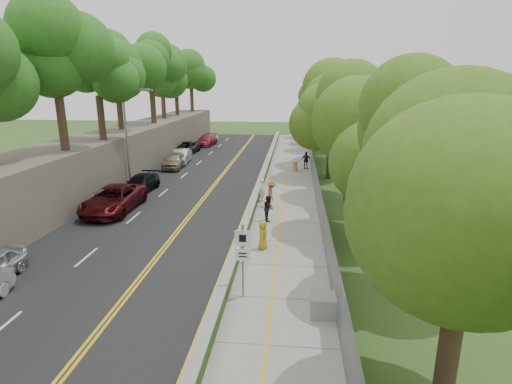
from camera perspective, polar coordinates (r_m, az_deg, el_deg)
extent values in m
plane|color=#33511E|center=(19.51, -3.80, -10.23)|extent=(140.00, 140.00, 0.00)
cube|color=black|center=(34.44, -8.68, 1.14)|extent=(11.20, 66.00, 0.04)
cube|color=gray|center=(33.41, 4.67, 0.83)|extent=(4.20, 66.00, 0.05)
cube|color=#5BC615|center=(33.45, 0.74, 1.38)|extent=(0.42, 66.00, 0.60)
cube|color=#595147|center=(36.85, -21.15, 4.36)|extent=(5.00, 66.00, 4.00)
cube|color=slate|center=(33.22, 8.33, 2.36)|extent=(0.04, 66.00, 2.00)
cylinder|color=gray|center=(34.47, -18.00, 7.32)|extent=(0.18, 0.18, 8.00)
cylinder|color=gray|center=(33.76, -16.79, 13.84)|extent=(2.30, 0.13, 0.13)
cube|color=gray|center=(33.37, -15.01, 13.86)|extent=(0.50, 0.22, 0.14)
cylinder|color=gray|center=(16.00, -1.89, -9.89)|extent=(0.09, 0.09, 3.10)
cube|color=white|center=(15.57, -1.93, -6.61)|extent=(0.62, 0.04, 0.62)
cube|color=white|center=(15.85, -1.91, -8.95)|extent=(0.56, 0.04, 0.50)
cylinder|color=#D44410|center=(39.12, 5.51, 3.71)|extent=(0.56, 0.56, 0.93)
cube|color=gray|center=(15.61, 10.04, -15.64)|extent=(1.20, 0.91, 0.80)
imported|color=#4F0F15|center=(28.31, -19.68, -0.97)|extent=(2.81, 6.03, 1.67)
imported|color=black|center=(32.71, -16.18, 1.16)|extent=(2.15, 4.68, 1.33)
imported|color=tan|center=(40.96, -11.56, 4.43)|extent=(1.97, 4.59, 1.54)
imported|color=#A6A9AD|center=(43.28, -10.62, 5.02)|extent=(1.91, 4.60, 1.48)
imported|color=black|center=(49.26, -9.90, 6.24)|extent=(2.55, 5.07, 1.37)
imported|color=maroon|center=(55.06, -7.11, 7.34)|extent=(2.41, 5.09, 1.43)
imported|color=silver|center=(57.57, -6.55, 7.68)|extent=(1.97, 4.14, 1.37)
imported|color=#BB9819|center=(20.71, 0.97, -6.17)|extent=(0.57, 0.80, 1.53)
imported|color=white|center=(28.82, 0.96, 0.26)|extent=(0.53, 0.68, 1.66)
imported|color=black|center=(24.86, 1.80, -2.31)|extent=(0.75, 0.89, 1.61)
imported|color=#9A5432|center=(27.65, 2.21, -0.25)|extent=(0.89, 1.28, 1.82)
imported|color=black|center=(39.98, 7.19, 4.53)|extent=(1.12, 0.74, 1.76)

